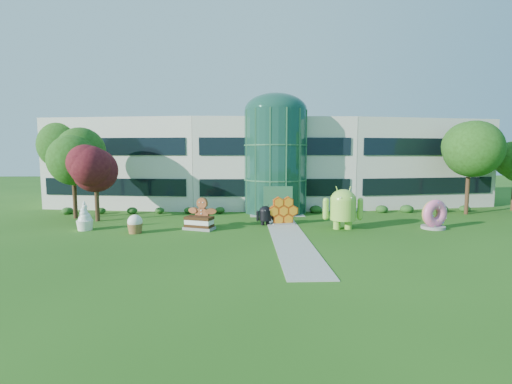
{
  "coord_description": "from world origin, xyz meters",
  "views": [
    {
      "loc": [
        -3.15,
        -23.98,
        5.75
      ],
      "look_at": [
        -2.09,
        6.0,
        2.6
      ],
      "focal_mm": 26.0,
      "sensor_mm": 36.0,
      "label": 1
    }
  ],
  "objects_px": {
    "android_green": "(343,206)",
    "gingerbread": "(202,213)",
    "android_black": "(265,214)",
    "donut": "(434,214)"
  },
  "relations": [
    {
      "from": "android_black",
      "to": "donut",
      "type": "relative_size",
      "value": 0.79
    },
    {
      "from": "android_black",
      "to": "gingerbread",
      "type": "bearing_deg",
      "value": 172.33
    },
    {
      "from": "android_black",
      "to": "gingerbread",
      "type": "distance_m",
      "value": 5.04
    },
    {
      "from": "android_green",
      "to": "android_black",
      "type": "xyz_separation_m",
      "value": [
        -5.79,
        1.83,
        -0.89
      ]
    },
    {
      "from": "gingerbread",
      "to": "android_black",
      "type": "bearing_deg",
      "value": 33.02
    },
    {
      "from": "android_green",
      "to": "donut",
      "type": "height_order",
      "value": "android_green"
    },
    {
      "from": "android_black",
      "to": "donut",
      "type": "xyz_separation_m",
      "value": [
        12.77,
        -1.92,
        0.23
      ]
    },
    {
      "from": "android_green",
      "to": "gingerbread",
      "type": "bearing_deg",
      "value": 177.96
    },
    {
      "from": "android_green",
      "to": "gingerbread",
      "type": "relative_size",
      "value": 1.38
    },
    {
      "from": "android_green",
      "to": "gingerbread",
      "type": "distance_m",
      "value": 10.74
    }
  ]
}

